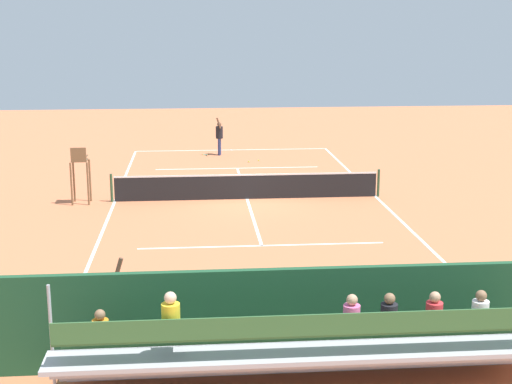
{
  "coord_description": "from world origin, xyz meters",
  "views": [
    {
      "loc": [
        2.03,
        27.56,
        6.7
      ],
      "look_at": [
        0.0,
        4.0,
        1.2
      ],
      "focal_mm": 52.22,
      "sensor_mm": 36.0,
      "label": 1
    }
  ],
  "objects_px": {
    "tennis_net": "(247,186)",
    "courtside_bench": "(410,319)",
    "tennis_player": "(219,135)",
    "tennis_ball_far": "(258,160)",
    "tennis_racket": "(205,155)",
    "tennis_ball_near": "(249,162)",
    "line_judge": "(119,303)",
    "umpire_chair": "(80,169)",
    "bleacher_stand": "(311,349)",
    "equipment_bag": "(318,341)"
  },
  "relations": [
    {
      "from": "tennis_net",
      "to": "equipment_bag",
      "type": "distance_m",
      "value": 13.41
    },
    {
      "from": "tennis_racket",
      "to": "courtside_bench",
      "type": "bearing_deg",
      "value": 99.56
    },
    {
      "from": "tennis_ball_far",
      "to": "line_judge",
      "type": "xyz_separation_m",
      "value": [
        4.74,
        20.81,
        0.98
      ]
    },
    {
      "from": "tennis_player",
      "to": "tennis_racket",
      "type": "relative_size",
      "value": 3.3
    },
    {
      "from": "courtside_bench",
      "to": "equipment_bag",
      "type": "bearing_deg",
      "value": 3.7
    },
    {
      "from": "tennis_ball_near",
      "to": "tennis_ball_far",
      "type": "height_order",
      "value": "same"
    },
    {
      "from": "line_judge",
      "to": "equipment_bag",
      "type": "bearing_deg",
      "value": 174.72
    },
    {
      "from": "tennis_ball_near",
      "to": "line_judge",
      "type": "xyz_separation_m",
      "value": [
        4.24,
        20.47,
        0.98
      ]
    },
    {
      "from": "tennis_player",
      "to": "tennis_racket",
      "type": "distance_m",
      "value": 1.23
    },
    {
      "from": "tennis_racket",
      "to": "line_judge",
      "type": "relative_size",
      "value": 0.3
    },
    {
      "from": "tennis_net",
      "to": "umpire_chair",
      "type": "xyz_separation_m",
      "value": [
        6.2,
        0.18,
        0.81
      ]
    },
    {
      "from": "tennis_ball_far",
      "to": "tennis_net",
      "type": "bearing_deg",
      "value": 81.69
    },
    {
      "from": "tennis_net",
      "to": "tennis_ball_near",
      "type": "xyz_separation_m",
      "value": [
        -0.64,
        -7.45,
        -0.47
      ]
    },
    {
      "from": "equipment_bag",
      "to": "tennis_net",
      "type": "bearing_deg",
      "value": -87.96
    },
    {
      "from": "tennis_net",
      "to": "courtside_bench",
      "type": "distance_m",
      "value": 13.5
    },
    {
      "from": "tennis_net",
      "to": "tennis_ball_far",
      "type": "xyz_separation_m",
      "value": [
        -1.14,
        -7.78,
        -0.47
      ]
    },
    {
      "from": "tennis_ball_near",
      "to": "courtside_bench",
      "type": "bearing_deg",
      "value": 95.03
    },
    {
      "from": "bleacher_stand",
      "to": "tennis_ball_near",
      "type": "bearing_deg",
      "value": -91.55
    },
    {
      "from": "tennis_net",
      "to": "tennis_ball_far",
      "type": "bearing_deg",
      "value": -98.31
    },
    {
      "from": "tennis_ball_near",
      "to": "umpire_chair",
      "type": "bearing_deg",
      "value": 48.13
    },
    {
      "from": "tennis_player",
      "to": "courtside_bench",
      "type": "bearing_deg",
      "value": 97.84
    },
    {
      "from": "tennis_player",
      "to": "tennis_ball_near",
      "type": "height_order",
      "value": "tennis_player"
    },
    {
      "from": "tennis_player",
      "to": "tennis_racket",
      "type": "xyz_separation_m",
      "value": [
        0.71,
        -0.06,
        -1.0
      ]
    },
    {
      "from": "umpire_chair",
      "to": "tennis_racket",
      "type": "distance_m",
      "value": 11.0
    },
    {
      "from": "tennis_racket",
      "to": "line_judge",
      "type": "xyz_separation_m",
      "value": [
        2.21,
        22.65,
        1.0
      ]
    },
    {
      "from": "umpire_chair",
      "to": "tennis_ball_near",
      "type": "bearing_deg",
      "value": -131.87
    },
    {
      "from": "equipment_bag",
      "to": "tennis_player",
      "type": "relative_size",
      "value": 0.47
    },
    {
      "from": "tennis_racket",
      "to": "tennis_ball_far",
      "type": "xyz_separation_m",
      "value": [
        -2.53,
        1.85,
        0.02
      ]
    },
    {
      "from": "bleacher_stand",
      "to": "courtside_bench",
      "type": "distance_m",
      "value": 3.23
    },
    {
      "from": "line_judge",
      "to": "tennis_ball_near",
      "type": "bearing_deg",
      "value": -101.71
    },
    {
      "from": "courtside_bench",
      "to": "tennis_player",
      "type": "distance_m",
      "value": 23.06
    },
    {
      "from": "tennis_player",
      "to": "tennis_racket",
      "type": "height_order",
      "value": "tennis_player"
    },
    {
      "from": "bleacher_stand",
      "to": "tennis_ball_near",
      "type": "relative_size",
      "value": 137.27
    },
    {
      "from": "courtside_bench",
      "to": "bleacher_stand",
      "type": "bearing_deg",
      "value": 40.47
    },
    {
      "from": "courtside_bench",
      "to": "tennis_racket",
      "type": "bearing_deg",
      "value": -80.44
    },
    {
      "from": "courtside_bench",
      "to": "tennis_net",
      "type": "bearing_deg",
      "value": -79.49
    },
    {
      "from": "courtside_bench",
      "to": "tennis_player",
      "type": "height_order",
      "value": "tennis_player"
    },
    {
      "from": "equipment_bag",
      "to": "line_judge",
      "type": "height_order",
      "value": "line_judge"
    },
    {
      "from": "tennis_player",
      "to": "tennis_ball_far",
      "type": "height_order",
      "value": "tennis_player"
    },
    {
      "from": "courtside_bench",
      "to": "tennis_ball_near",
      "type": "xyz_separation_m",
      "value": [
        1.82,
        -20.72,
        -0.53
      ]
    },
    {
      "from": "tennis_racket",
      "to": "line_judge",
      "type": "height_order",
      "value": "line_judge"
    },
    {
      "from": "equipment_bag",
      "to": "tennis_ball_far",
      "type": "height_order",
      "value": "equipment_bag"
    },
    {
      "from": "equipment_bag",
      "to": "tennis_racket",
      "type": "xyz_separation_m",
      "value": [
        1.87,
        -23.03,
        -0.16
      ]
    },
    {
      "from": "bleacher_stand",
      "to": "equipment_bag",
      "type": "bearing_deg",
      "value": -103.19
    },
    {
      "from": "tennis_player",
      "to": "tennis_ball_near",
      "type": "bearing_deg",
      "value": 121.85
    },
    {
      "from": "tennis_net",
      "to": "tennis_ball_far",
      "type": "relative_size",
      "value": 156.06
    },
    {
      "from": "tennis_net",
      "to": "tennis_player",
      "type": "xyz_separation_m",
      "value": [
        0.68,
        -9.57,
        0.51
      ]
    },
    {
      "from": "tennis_net",
      "to": "umpire_chair",
      "type": "relative_size",
      "value": 4.81
    },
    {
      "from": "umpire_chair",
      "to": "line_judge",
      "type": "distance_m",
      "value": 13.11
    },
    {
      "from": "courtside_bench",
      "to": "tennis_player",
      "type": "relative_size",
      "value": 0.93
    }
  ]
}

